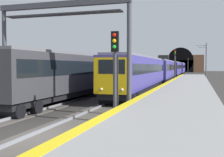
{
  "coord_description": "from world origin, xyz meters",
  "views": [
    {
      "loc": [
        -10.17,
        -5.96,
        3.02
      ],
      "look_at": [
        10.72,
        0.51,
        2.03
      ],
      "focal_mm": 45.11,
      "sensor_mm": 36.0,
      "label": 1
    }
  ],
  "objects_px": {
    "railway_signal_far": "(188,64)",
    "train_adjacent_platform": "(130,70)",
    "train_main_approaching": "(170,69)",
    "overhead_signal_gantry": "(62,29)",
    "catenary_mast_near": "(206,61)",
    "railway_signal_mid": "(175,63)",
    "railway_signal_near": "(115,68)",
    "catenary_mast_far": "(206,60)"
  },
  "relations": [
    {
      "from": "railway_signal_far",
      "to": "catenary_mast_far",
      "type": "bearing_deg",
      "value": 7.26
    },
    {
      "from": "railway_signal_far",
      "to": "catenary_mast_far",
      "type": "height_order",
      "value": "catenary_mast_far"
    },
    {
      "from": "catenary_mast_near",
      "to": "catenary_mast_far",
      "type": "height_order",
      "value": "catenary_mast_far"
    },
    {
      "from": "railway_signal_mid",
      "to": "catenary_mast_near",
      "type": "relative_size",
      "value": 0.74
    },
    {
      "from": "train_adjacent_platform",
      "to": "train_main_approaching",
      "type": "bearing_deg",
      "value": -14.61
    },
    {
      "from": "train_main_approaching",
      "to": "overhead_signal_gantry",
      "type": "bearing_deg",
      "value": -3.77
    },
    {
      "from": "train_adjacent_platform",
      "to": "railway_signal_near",
      "type": "height_order",
      "value": "train_adjacent_platform"
    },
    {
      "from": "railway_signal_near",
      "to": "railway_signal_far",
      "type": "bearing_deg",
      "value": -180.0
    },
    {
      "from": "railway_signal_mid",
      "to": "railway_signal_far",
      "type": "xyz_separation_m",
      "value": [
        62.04,
        0.0,
        0.05
      ]
    },
    {
      "from": "railway_signal_far",
      "to": "overhead_signal_gantry",
      "type": "height_order",
      "value": "overhead_signal_gantry"
    },
    {
      "from": "train_main_approaching",
      "to": "railway_signal_far",
      "type": "height_order",
      "value": "railway_signal_far"
    },
    {
      "from": "train_main_approaching",
      "to": "railway_signal_near",
      "type": "height_order",
      "value": "train_main_approaching"
    },
    {
      "from": "railway_signal_mid",
      "to": "overhead_signal_gantry",
      "type": "height_order",
      "value": "overhead_signal_gantry"
    },
    {
      "from": "train_adjacent_platform",
      "to": "catenary_mast_near",
      "type": "height_order",
      "value": "catenary_mast_near"
    },
    {
      "from": "train_main_approaching",
      "to": "overhead_signal_gantry",
      "type": "height_order",
      "value": "overhead_signal_gantry"
    },
    {
      "from": "train_main_approaching",
      "to": "catenary_mast_near",
      "type": "xyz_separation_m",
      "value": [
        10.3,
        -7.53,
        1.82
      ]
    },
    {
      "from": "train_adjacent_platform",
      "to": "overhead_signal_gantry",
      "type": "height_order",
      "value": "overhead_signal_gantry"
    },
    {
      "from": "train_adjacent_platform",
      "to": "railway_signal_far",
      "type": "relative_size",
      "value": 10.49
    },
    {
      "from": "train_adjacent_platform",
      "to": "catenary_mast_near",
      "type": "distance_m",
      "value": 29.72
    },
    {
      "from": "train_main_approaching",
      "to": "railway_signal_near",
      "type": "bearing_deg",
      "value": 1.47
    },
    {
      "from": "railway_signal_mid",
      "to": "catenary_mast_far",
      "type": "xyz_separation_m",
      "value": [
        17.39,
        -5.69,
        0.72
      ]
    },
    {
      "from": "train_main_approaching",
      "to": "railway_signal_far",
      "type": "relative_size",
      "value": 13.96
    },
    {
      "from": "railway_signal_mid",
      "to": "train_adjacent_platform",
      "type": "bearing_deg",
      "value": -40.29
    },
    {
      "from": "train_main_approaching",
      "to": "railway_signal_near",
      "type": "distance_m",
      "value": 46.84
    },
    {
      "from": "overhead_signal_gantry",
      "to": "catenary_mast_near",
      "type": "xyz_separation_m",
      "value": [
        54.84,
        -9.86,
        -1.25
      ]
    },
    {
      "from": "train_main_approaching",
      "to": "railway_signal_mid",
      "type": "relative_size",
      "value": 14.18
    },
    {
      "from": "railway_signal_mid",
      "to": "railway_signal_far",
      "type": "relative_size",
      "value": 0.98
    },
    {
      "from": "railway_signal_far",
      "to": "catenary_mast_far",
      "type": "relative_size",
      "value": 0.73
    },
    {
      "from": "railway_signal_mid",
      "to": "overhead_signal_gantry",
      "type": "bearing_deg",
      "value": -6.69
    },
    {
      "from": "railway_signal_near",
      "to": "overhead_signal_gantry",
      "type": "relative_size",
      "value": 0.53
    },
    {
      "from": "overhead_signal_gantry",
      "to": "catenary_mast_near",
      "type": "relative_size",
      "value": 1.12
    },
    {
      "from": "railway_signal_near",
      "to": "catenary_mast_far",
      "type": "height_order",
      "value": "catenary_mast_far"
    },
    {
      "from": "railway_signal_far",
      "to": "train_adjacent_platform",
      "type": "bearing_deg",
      "value": -5.32
    },
    {
      "from": "train_adjacent_platform",
      "to": "railway_signal_mid",
      "type": "relative_size",
      "value": 10.65
    },
    {
      "from": "catenary_mast_near",
      "to": "catenary_mast_far",
      "type": "bearing_deg",
      "value": 179.61
    },
    {
      "from": "train_main_approaching",
      "to": "catenary_mast_far",
      "type": "xyz_separation_m",
      "value": [
        8.31,
        -7.52,
        1.99
      ]
    },
    {
      "from": "railway_signal_mid",
      "to": "catenary_mast_far",
      "type": "relative_size",
      "value": 0.72
    },
    {
      "from": "railway_signal_mid",
      "to": "catenary_mast_near",
      "type": "height_order",
      "value": "catenary_mast_near"
    },
    {
      "from": "train_adjacent_platform",
      "to": "railway_signal_mid",
      "type": "xyz_separation_m",
      "value": [
        7.66,
        -6.5,
        1.19
      ]
    },
    {
      "from": "railway_signal_near",
      "to": "overhead_signal_gantry",
      "type": "bearing_deg",
      "value": -118.45
    },
    {
      "from": "railway_signal_far",
      "to": "train_main_approaching",
      "type": "bearing_deg",
      "value": -1.98
    },
    {
      "from": "railway_signal_near",
      "to": "catenary_mast_far",
      "type": "bearing_deg",
      "value": 174.11
    }
  ]
}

